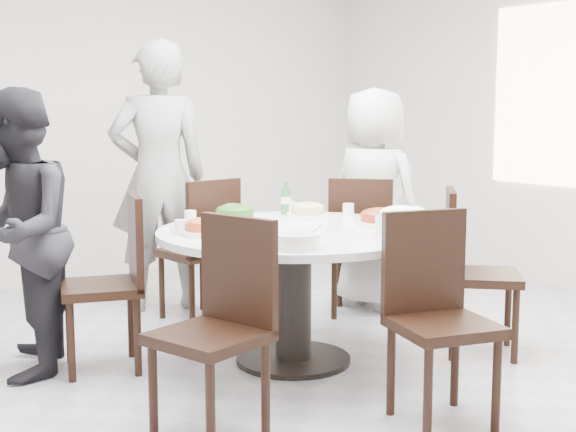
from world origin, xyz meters
TOP-DOWN VIEW (x-y plane):
  - floor at (0.00, 0.00)m, footprint 6.00×6.00m
  - wall_back at (0.00, 3.00)m, footprint 6.00×0.01m
  - dining_table at (0.22, 0.23)m, footprint 1.50×1.50m
  - chair_ne at (1.22, 0.78)m, footprint 0.59×0.59m
  - chair_n at (0.25, 1.34)m, footprint 0.46×0.46m
  - chair_nw at (-0.68, 0.75)m, footprint 0.54×0.54m
  - chair_sw at (-0.70, -0.38)m, footprint 0.51×0.51m
  - chair_s at (0.23, -0.87)m, footprint 0.52×0.52m
  - chair_se at (1.19, -0.29)m, footprint 0.59×0.59m
  - diner_right at (1.42, 0.88)m, footprint 0.63×0.84m
  - diner_middle at (0.19, 1.73)m, footprint 0.79×0.65m
  - diner_left at (-1.06, 0.93)m, footprint 0.85×0.92m
  - dish_greens at (0.15, 0.71)m, footprint 0.29×0.29m
  - dish_pale at (0.57, 0.55)m, footprint 0.26×0.26m
  - dish_orange at (-0.27, 0.36)m, footprint 0.24×0.24m
  - dish_redbrown at (0.71, 0.05)m, footprint 0.31×0.31m
  - dish_tofu at (-0.26, -0.00)m, footprint 0.28×0.28m
  - rice_bowl at (0.55, -0.26)m, footprint 0.27×0.27m
  - soup_bowl at (-0.12, -0.24)m, footprint 0.24×0.24m
  - beverage_bottle at (0.55, 0.74)m, footprint 0.06×0.06m
  - tea_cups at (0.22, 0.84)m, footprint 0.07×0.07m
  - chopsticks at (0.26, 0.87)m, footprint 0.24×0.04m

SIDE VIEW (x-z plane):
  - floor at x=0.00m, z-range -0.01..0.01m
  - dining_table at x=0.22m, z-range 0.00..0.75m
  - chair_ne at x=1.22m, z-range 0.00..0.95m
  - chair_n at x=0.25m, z-range 0.00..0.95m
  - chair_nw at x=-0.68m, z-range 0.00..0.95m
  - chair_sw at x=-0.70m, z-range 0.00..0.95m
  - chair_s at x=0.23m, z-range 0.00..0.95m
  - chair_se at x=1.19m, z-range 0.00..0.95m
  - chopsticks at x=0.26m, z-range 0.75..0.76m
  - diner_left at x=-1.06m, z-range 0.00..1.52m
  - diner_right at x=1.42m, z-range 0.00..1.54m
  - dish_orange at x=-0.27m, z-range 0.75..0.81m
  - dish_pale at x=0.57m, z-range 0.75..0.82m
  - dish_tofu at x=-0.26m, z-range 0.75..0.82m
  - soup_bowl at x=-0.12m, z-range 0.75..0.82m
  - dish_greens at x=0.15m, z-range 0.75..0.82m
  - dish_redbrown at x=0.71m, z-range 0.75..0.83m
  - tea_cups at x=0.22m, z-range 0.75..0.83m
  - rice_bowl at x=0.55m, z-range 0.75..0.87m
  - beverage_bottle at x=0.55m, z-range 0.75..0.96m
  - diner_middle at x=0.19m, z-range 0.00..1.86m
  - wall_back at x=0.00m, z-range 0.00..2.80m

